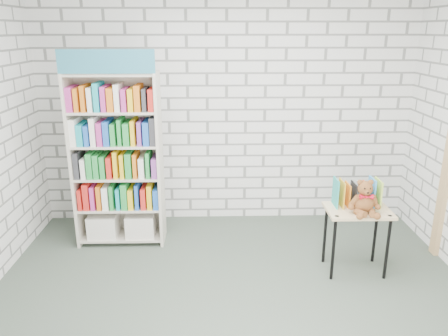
{
  "coord_description": "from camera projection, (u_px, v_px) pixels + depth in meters",
  "views": [
    {
      "loc": [
        -0.17,
        -3.23,
        2.32
      ],
      "look_at": [
        -0.06,
        0.95,
        0.99
      ],
      "focal_mm": 35.0,
      "sensor_mm": 36.0,
      "label": 1
    }
  ],
  "objects": [
    {
      "name": "display_table",
      "position": [
        357.0,
        218.0,
        4.25
      ],
      "size": [
        0.62,
        0.43,
        0.66
      ],
      "color": "#D3B27E",
      "rests_on": "ground"
    },
    {
      "name": "table_books",
      "position": [
        356.0,
        193.0,
        4.28
      ],
      "size": [
        0.43,
        0.19,
        0.26
      ],
      "color": "teal",
      "rests_on": "display_table"
    },
    {
      "name": "door_trim",
      "position": [
        448.0,
        161.0,
        4.44
      ],
      "size": [
        0.05,
        0.12,
        2.1
      ],
      "primitive_type": "cube",
      "color": "tan",
      "rests_on": "ground"
    },
    {
      "name": "bookshelf",
      "position": [
        118.0,
        159.0,
        4.75
      ],
      "size": [
        0.96,
        0.37,
        2.14
      ],
      "color": "beige",
      "rests_on": "ground"
    },
    {
      "name": "teddy_bear",
      "position": [
        365.0,
        200.0,
        4.1
      ],
      "size": [
        0.31,
        0.28,
        0.33
      ],
      "color": "brown",
      "rests_on": "display_table"
    },
    {
      "name": "ground",
      "position": [
        234.0,
        310.0,
        3.79
      ],
      "size": [
        4.5,
        4.5,
        0.0
      ],
      "primitive_type": "plane",
      "color": "#3F4B3F",
      "rests_on": "ground"
    },
    {
      "name": "room_shell",
      "position": [
        235.0,
        106.0,
        3.25
      ],
      "size": [
        4.52,
        4.02,
        2.81
      ],
      "color": "silver",
      "rests_on": "ground"
    }
  ]
}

